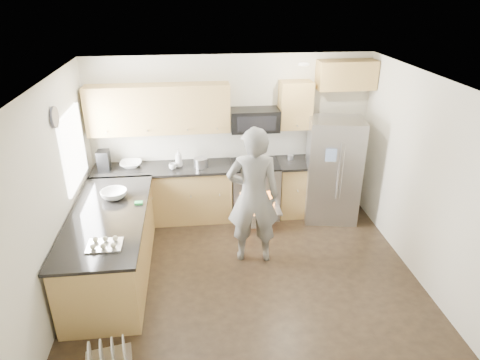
{
  "coord_description": "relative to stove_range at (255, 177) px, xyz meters",
  "views": [
    {
      "loc": [
        -0.61,
        -4.61,
        3.59
      ],
      "look_at": [
        -0.03,
        0.5,
        1.2
      ],
      "focal_mm": 32.0,
      "sensor_mm": 36.0,
      "label": 1
    }
  ],
  "objects": [
    {
      "name": "ground",
      "position": [
        -0.35,
        -1.69,
        -0.68
      ],
      "size": [
        4.5,
        4.5,
        0.0
      ],
      "primitive_type": "plane",
      "color": "black",
      "rests_on": "ground"
    },
    {
      "name": "room_shell",
      "position": [
        -0.39,
        -1.68,
        1.0
      ],
      "size": [
        4.54,
        4.04,
        2.62
      ],
      "color": "beige",
      "rests_on": "ground"
    },
    {
      "name": "back_cabinet_run",
      "position": [
        -0.94,
        0.05,
        0.29
      ],
      "size": [
        4.45,
        0.64,
        2.5
      ],
      "color": "#B18D46",
      "rests_on": "ground"
    },
    {
      "name": "peninsula",
      "position": [
        -2.1,
        -1.44,
        -0.21
      ],
      "size": [
        0.96,
        2.36,
        1.03
      ],
      "color": "#B18D46",
      "rests_on": "ground"
    },
    {
      "name": "stove_range",
      "position": [
        0.0,
        0.0,
        0.0
      ],
      "size": [
        0.76,
        0.97,
        1.79
      ],
      "color": "#B7B7BC",
      "rests_on": "ground"
    },
    {
      "name": "refrigerator",
      "position": [
        1.23,
        -0.24,
        0.17
      ],
      "size": [
        0.93,
        0.78,
        1.69
      ],
      "rotation": [
        0.0,
        0.0,
        -0.17
      ],
      "color": "#B7B7BC",
      "rests_on": "ground"
    },
    {
      "name": "person",
      "position": [
        -0.21,
        -1.26,
        0.3
      ],
      "size": [
        0.75,
        0.53,
        1.95
      ],
      "primitive_type": "imported",
      "rotation": [
        0.0,
        0.0,
        3.04
      ],
      "color": "slate",
      "rests_on": "ground"
    },
    {
      "name": "dish_rack",
      "position": [
        -1.95,
        -2.94,
        -0.6
      ],
      "size": [
        0.53,
        0.45,
        0.29
      ],
      "rotation": [
        0.0,
        0.0,
        0.17
      ],
      "color": "#B7B7BC",
      "rests_on": "ground"
    }
  ]
}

